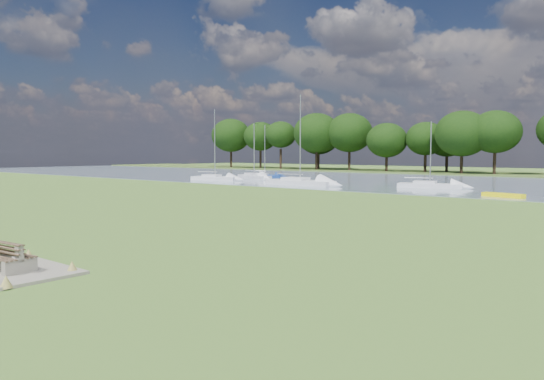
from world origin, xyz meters
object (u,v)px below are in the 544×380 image
Objects in this scene: sailboat_2 at (429,184)px; sailboat_5 at (215,177)px; sailboat_7 at (299,181)px; bench_pair at (7,258)px; sailboat_0 at (264,175)px; kayak at (503,195)px; sailboat_1 at (254,175)px.

sailboat_5 is (-27.76, -3.98, 0.05)m from sailboat_2.
bench_pair is at bearing -66.96° from sailboat_7.
sailboat_5 is at bearing 123.64° from bench_pair.
sailboat_7 reaches higher than sailboat_0.
bench_pair is 0.18× the size of sailboat_7.
sailboat_0 is at bearing 141.86° from sailboat_7.
kayak is 36.57m from sailboat_1.
sailboat_1 reaches higher than kayak.
sailboat_0 is at bearing 154.37° from sailboat_2.
sailboat_2 reaches higher than kayak.
sailboat_7 is (12.97, -6.81, 0.03)m from sailboat_1.
sailboat_1 is (-35.49, 8.79, 0.30)m from kayak.
bench_pair is 0.27× the size of sailboat_2.
sailboat_1 reaches higher than sailboat_0.
sailboat_5 reaches higher than sailboat_0.
bench_pair is 38.65m from kayak.
sailboat_2 is 14.06m from sailboat_7.
sailboat_2 is at bearing -6.28° from sailboat_5.
kayak is 22.61m from sailboat_7.
kayak is 0.50× the size of sailboat_2.
sailboat_1 is 0.82× the size of sailboat_5.
sailboat_2 is at bearing 17.91° from sailboat_7.
sailboat_0 reaches higher than kayak.
sailboat_5 is at bearing -85.49° from sailboat_1.
sailboat_5 reaches higher than kayak.
sailboat_1 reaches higher than bench_pair.
kayak is 0.34× the size of sailboat_7.
sailboat_5 reaches higher than sailboat_1.
sailboat_7 is at bearing -172.40° from kayak.
sailboat_5 is (-1.57, -6.02, -0.00)m from sailboat_1.
sailboat_1 is 14.65m from sailboat_7.
kayak is 0.46× the size of sailboat_0.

